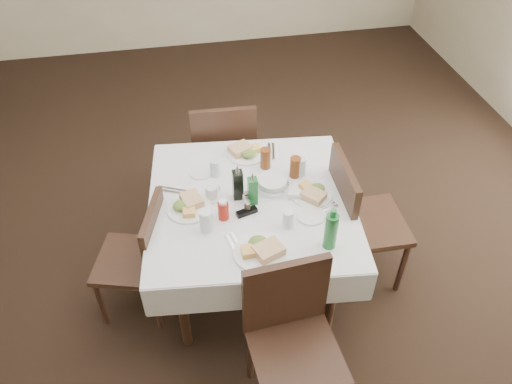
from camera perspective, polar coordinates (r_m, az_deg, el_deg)
ground_plane at (r=3.62m, az=-3.98°, el=-7.88°), size 7.00×7.00×0.00m
room_shell at (r=2.56m, az=-5.86°, el=17.61°), size 6.04×7.04×2.80m
dining_table at (r=2.99m, az=-0.55°, el=-2.17°), size 1.32×1.32×0.76m
chair_north at (r=3.68m, az=-3.71°, el=4.94°), size 0.47×0.47×0.95m
chair_south at (r=2.64m, az=4.02°, el=-15.60°), size 0.48×0.48×0.94m
chair_east at (r=3.20m, az=11.36°, el=-2.67°), size 0.47×0.47×0.97m
chair_west at (r=3.08m, az=-12.86°, el=-6.89°), size 0.50×0.50×0.86m
meal_north at (r=3.26m, az=-1.17°, el=4.65°), size 0.26×0.26×0.06m
meal_south at (r=2.63m, az=0.60°, el=-6.63°), size 0.28×0.28×0.06m
meal_east at (r=2.97m, az=6.48°, el=-0.09°), size 0.25×0.25×0.05m
meal_west at (r=2.89m, az=-7.73°, el=-1.52°), size 0.26×0.26×0.06m
side_plate_a at (r=3.13m, az=-6.34°, el=2.24°), size 0.14×0.14×0.01m
side_plate_b at (r=2.85m, az=6.27°, el=-2.65°), size 0.16×0.16×0.01m
water_n at (r=3.08m, az=-4.71°, el=2.75°), size 0.06×0.06×0.11m
water_s at (r=2.75m, az=3.71°, el=-3.09°), size 0.06×0.06×0.11m
water_e at (r=3.08m, az=5.07°, el=2.90°), size 0.07×0.07×0.12m
water_w at (r=2.73m, az=-5.71°, el=-3.25°), size 0.07×0.07×0.13m
iced_tea_a at (r=3.12m, az=1.09°, el=3.86°), size 0.07×0.07×0.14m
iced_tea_b at (r=3.06m, az=4.49°, el=2.85°), size 0.07×0.07×0.14m
bread_basket at (r=3.00m, az=1.90°, el=0.97°), size 0.20×0.20×0.07m
oil_cruet_dark at (r=2.88m, az=-2.11°, el=0.95°), size 0.06×0.06×0.24m
oil_cruet_green at (r=2.85m, az=-0.40°, el=0.25°), size 0.05×0.05×0.23m
ketchup_bottle at (r=2.79m, az=-3.76°, el=-2.06°), size 0.06×0.06×0.13m
salt_shaker at (r=2.89m, az=-1.20°, el=-0.66°), size 0.03×0.03×0.08m
pepper_shaker at (r=2.84m, az=-1.02°, el=-1.66°), size 0.04×0.04×0.08m
coffee_mug at (r=2.94m, az=-5.09°, el=-0.08°), size 0.12×0.11×0.08m
sunglasses at (r=2.84m, az=-1.07°, el=-2.29°), size 0.13×0.07×0.03m
green_bottle at (r=2.63m, az=8.56°, el=-4.37°), size 0.07×0.07×0.26m
sugar_caddy at (r=2.94m, az=4.49°, el=-0.35°), size 0.09×0.07×0.04m
cutlery_n at (r=3.29m, az=1.75°, el=4.67°), size 0.08×0.18×0.01m
cutlery_s at (r=2.68m, az=-2.36°, el=-6.13°), size 0.09×0.20×0.01m
cutlery_e at (r=2.90m, az=7.68°, el=-1.98°), size 0.19×0.10×0.01m
cutlery_w at (r=3.03m, az=-9.68°, el=0.19°), size 0.18×0.11×0.01m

